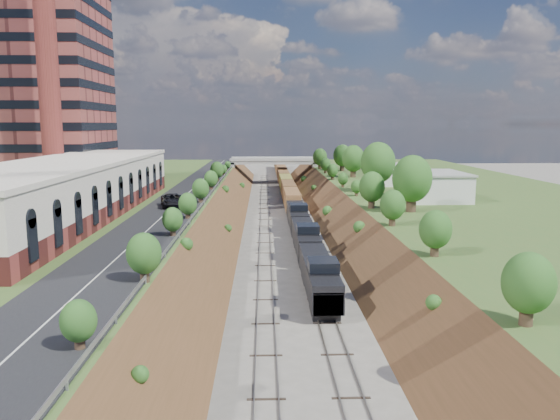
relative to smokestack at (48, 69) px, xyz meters
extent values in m
plane|color=#6B665B|center=(36.00, -56.00, -25.00)|extent=(400.00, 400.00, 0.00)
cube|color=#3D5F27|center=(3.00, 4.00, -22.50)|extent=(44.00, 180.00, 5.00)
cube|color=#3D5F27|center=(69.00, 4.00, -22.50)|extent=(44.00, 180.00, 5.00)
cube|color=brown|center=(25.00, 4.00, -25.00)|extent=(10.00, 180.00, 10.00)
cube|color=brown|center=(47.00, 4.00, -25.00)|extent=(10.00, 180.00, 10.00)
cube|color=gray|center=(33.40, 4.00, -24.91)|extent=(1.58, 180.00, 0.18)
cube|color=gray|center=(38.60, 4.00, -24.91)|extent=(1.58, 180.00, 0.18)
cube|color=black|center=(20.50, 4.00, -19.95)|extent=(8.00, 180.00, 0.10)
cube|color=#99999E|center=(24.60, 4.00, -19.45)|extent=(0.06, 171.00, 0.30)
cube|color=maroon|center=(8.00, -18.00, -18.90)|extent=(14.00, 62.00, 2.20)
cube|color=silver|center=(8.00, -18.00, -15.65)|extent=(14.00, 62.00, 4.30)
cube|color=silver|center=(8.00, -18.00, -13.25)|extent=(14.30, 62.30, 0.50)
cube|color=brown|center=(-8.00, 16.00, 2.00)|extent=(22.00, 22.00, 44.00)
cylinder|color=maroon|center=(0.00, 0.00, 0.00)|extent=(3.20, 3.20, 40.00)
cube|color=gray|center=(24.50, 66.00, -21.90)|extent=(1.50, 8.00, 6.20)
cube|color=gray|center=(47.50, 66.00, -21.90)|extent=(1.50, 8.00, 6.20)
cube|color=gray|center=(36.00, 66.00, -18.80)|extent=(24.00, 8.00, 1.00)
cube|color=gray|center=(36.00, 62.00, -18.00)|extent=(24.00, 0.30, 0.80)
cube|color=gray|center=(36.00, 70.00, -18.00)|extent=(24.00, 0.30, 0.80)
cube|color=silver|center=(59.50, -4.00, -18.00)|extent=(9.00, 12.00, 4.00)
cube|color=silver|center=(59.00, 18.00, -18.20)|extent=(8.00, 10.00, 3.60)
cylinder|color=#473323|center=(53.00, -16.00, -18.69)|extent=(1.30, 1.30, 2.62)
ellipsoid|color=#336021|center=(53.00, -16.00, -15.54)|extent=(5.25, 5.25, 6.30)
cylinder|color=#473323|center=(24.20, -36.00, -19.39)|extent=(0.66, 0.66, 1.22)
ellipsoid|color=#336021|center=(24.20, -36.00, -17.92)|extent=(2.45, 2.45, 2.94)
cube|color=black|center=(38.60, -41.45, -24.55)|extent=(2.40, 4.00, 0.90)
cube|color=black|center=(38.60, -36.24, -22.83)|extent=(2.74, 16.43, 2.53)
cube|color=black|center=(38.60, -42.95, -23.20)|extent=(2.52, 3.00, 1.80)
cube|color=silver|center=(38.60, -42.95, -22.20)|extent=(2.52, 3.00, 0.15)
cube|color=black|center=(38.60, -39.95, -20.90)|extent=(2.68, 3.10, 0.90)
cube|color=black|center=(38.60, -18.81, -22.83)|extent=(2.74, 16.43, 2.53)
cube|color=black|center=(38.60, -1.38, -22.83)|extent=(2.74, 16.43, 2.53)
cube|color=brown|center=(38.60, 66.59, -22.46)|extent=(2.74, 117.52, 3.29)
imported|color=black|center=(20.41, -11.13, -19.00)|extent=(4.37, 7.00, 1.81)
camera|label=1|loc=(33.31, -87.56, -8.40)|focal=35.00mm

